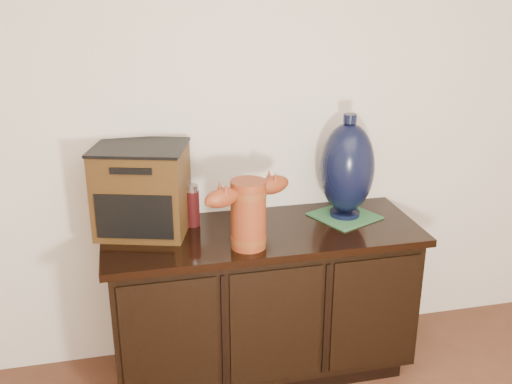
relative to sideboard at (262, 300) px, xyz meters
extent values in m
plane|color=#EFE2CF|center=(0.00, 0.27, 0.91)|extent=(4.50, 0.00, 4.50)
cube|color=black|center=(0.00, 0.00, -0.35)|extent=(1.29, 0.45, 0.08)
cube|color=black|center=(0.00, 0.00, 0.01)|extent=(1.40, 0.50, 0.64)
cube|color=black|center=(0.00, 0.00, 0.35)|extent=(1.46, 0.56, 0.03)
cube|color=black|center=(-0.47, -0.25, 0.01)|extent=(0.41, 0.01, 0.56)
cube|color=black|center=(0.00, -0.25, 0.01)|extent=(0.41, 0.01, 0.56)
cube|color=black|center=(0.47, -0.25, 0.01)|extent=(0.41, 0.01, 0.56)
cylinder|color=brown|center=(-0.10, -0.15, 0.52)|extent=(0.20, 0.20, 0.30)
cylinder|color=#471C0D|center=(-0.10, -0.15, 0.41)|extent=(0.20, 0.20, 0.03)
cylinder|color=#471C0D|center=(-0.10, -0.15, 0.62)|extent=(0.20, 0.20, 0.03)
ellipsoid|color=brown|center=(-0.22, -0.20, 0.63)|extent=(0.18, 0.13, 0.08)
ellipsoid|color=brown|center=(0.02, -0.10, 0.63)|extent=(0.18, 0.13, 0.08)
cube|color=#412810|center=(-0.53, 0.12, 0.56)|extent=(0.46, 0.41, 0.39)
cube|color=black|center=(-0.57, -0.03, 0.50)|extent=(0.32, 0.10, 0.20)
cube|color=black|center=(-0.53, 0.12, 0.77)|extent=(0.48, 0.42, 0.01)
cube|color=#2D653A|center=(0.43, 0.07, 0.37)|extent=(0.35, 0.35, 0.01)
cylinder|color=black|center=(0.43, 0.07, 0.39)|extent=(0.14, 0.14, 0.02)
ellipsoid|color=black|center=(0.43, 0.07, 0.62)|extent=(0.34, 0.34, 0.44)
cylinder|color=black|center=(0.43, 0.07, 0.86)|extent=(0.06, 0.06, 0.04)
cylinder|color=#500D0F|center=(-0.31, 0.13, 0.45)|extent=(0.07, 0.07, 0.17)
cylinder|color=silver|center=(-0.31, 0.13, 0.55)|extent=(0.06, 0.06, 0.03)
camera|label=1|loc=(-0.59, -2.45, 1.50)|focal=42.00mm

